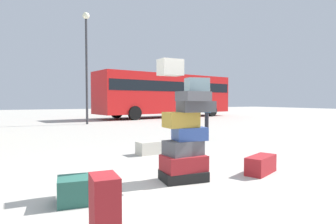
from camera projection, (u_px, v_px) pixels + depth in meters
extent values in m
plane|color=#ADA89E|center=(172.00, 194.00, 3.90)|extent=(80.00, 80.00, 0.00)
cube|color=black|center=(183.00, 175.00, 4.58)|extent=(0.75, 0.57, 0.16)
cube|color=maroon|center=(184.00, 163.00, 4.58)|extent=(0.68, 0.49, 0.24)
cube|color=#4C4C51|center=(183.00, 148.00, 4.60)|extent=(0.60, 0.45, 0.23)
cube|color=#334F99|center=(190.00, 134.00, 4.65)|extent=(0.55, 0.43, 0.21)
cube|color=#B28C33|center=(181.00, 120.00, 4.61)|extent=(0.52, 0.38, 0.24)
cube|color=#4C4C51|center=(196.00, 107.00, 4.62)|extent=(0.58, 0.44, 0.18)
cube|color=#4C4C51|center=(193.00, 96.00, 4.35)|extent=(0.49, 0.37, 0.15)
cube|color=gray|center=(197.00, 85.00, 4.78)|extent=(0.40, 0.31, 0.23)
cube|color=beige|center=(170.00, 67.00, 4.29)|extent=(0.35, 0.25, 0.24)
cube|color=beige|center=(150.00, 148.00, 6.82)|extent=(0.62, 0.41, 0.30)
cube|color=#26594C|center=(82.00, 189.00, 3.60)|extent=(0.64, 0.49, 0.32)
cube|color=maroon|center=(105.00, 224.00, 2.13)|extent=(0.21, 0.30, 0.72)
cube|color=maroon|center=(261.00, 165.00, 5.01)|extent=(0.77, 0.55, 0.31)
cylinder|color=black|center=(207.00, 125.00, 9.55)|extent=(0.12, 0.12, 0.87)
cylinder|color=black|center=(207.00, 126.00, 9.34)|extent=(0.12, 0.12, 0.87)
cylinder|color=#338CCC|center=(207.00, 103.00, 9.41)|extent=(0.30, 0.30, 0.64)
sphere|color=tan|center=(207.00, 89.00, 9.39)|extent=(0.22, 0.22, 0.22)
cube|color=red|center=(167.00, 94.00, 21.52)|extent=(11.09, 4.36, 2.80)
cube|color=black|center=(167.00, 87.00, 21.50)|extent=(10.88, 4.34, 0.70)
cylinder|color=black|center=(191.00, 110.00, 24.70)|extent=(0.93, 0.40, 0.90)
cylinder|color=black|center=(212.00, 111.00, 22.71)|extent=(0.93, 0.40, 0.90)
cylinder|color=black|center=(117.00, 112.00, 20.44)|extent=(0.93, 0.40, 0.90)
cylinder|color=black|center=(135.00, 113.00, 18.45)|extent=(0.93, 0.40, 0.90)
cylinder|color=#333338|center=(87.00, 71.00, 15.24)|extent=(0.12, 0.12, 5.58)
sphere|color=#F2F2CC|center=(86.00, 16.00, 15.12)|extent=(0.36, 0.36, 0.36)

